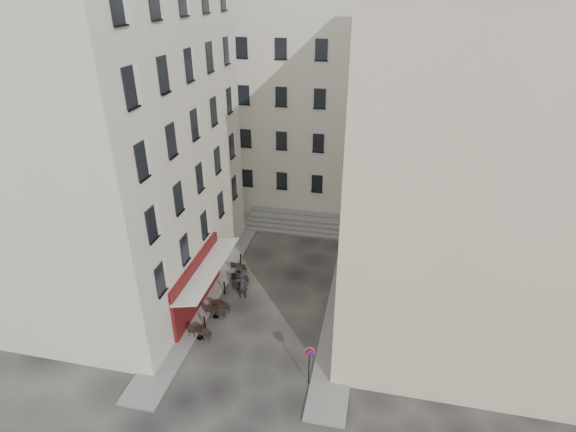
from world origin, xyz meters
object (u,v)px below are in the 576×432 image
(no_parking_sign, at_px, (309,358))
(bistro_table_a, at_px, (200,332))
(bistro_table_b, at_px, (216,311))
(pedestrian, at_px, (242,285))

(no_parking_sign, height_order, bistro_table_a, no_parking_sign)
(bistro_table_b, xyz_separation_m, pedestrian, (1.00, 2.25, 0.50))
(no_parking_sign, distance_m, pedestrian, 8.18)
(bistro_table_b, relative_size, pedestrian, 0.66)
(no_parking_sign, xyz_separation_m, pedestrian, (-5.41, 6.09, -0.73))
(bistro_table_a, height_order, bistro_table_b, bistro_table_a)
(bistro_table_a, bearing_deg, no_parking_sign, -16.01)
(bistro_table_a, xyz_separation_m, bistro_table_b, (0.23, 1.93, -0.03))
(pedestrian, bearing_deg, bistro_table_a, 63.83)
(no_parking_sign, xyz_separation_m, bistro_table_a, (-6.65, 1.91, -1.20))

